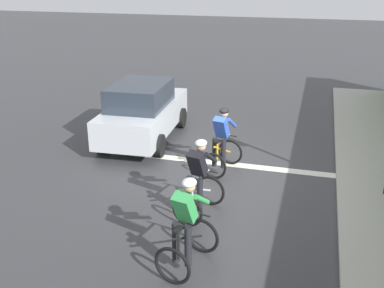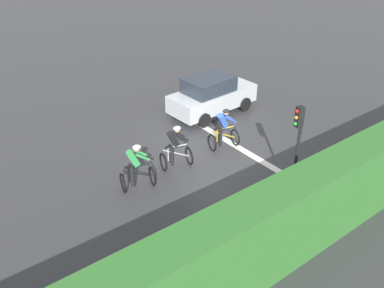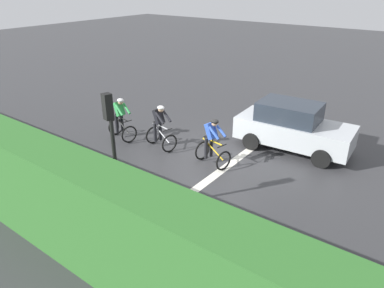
{
  "view_description": "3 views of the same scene",
  "coord_description": "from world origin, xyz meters",
  "views": [
    {
      "loc": [
        -2.25,
        10.07,
        4.82
      ],
      "look_at": [
        0.58,
        -0.03,
        0.78
      ],
      "focal_mm": 42.65,
      "sensor_mm": 36.0,
      "label": 1
    },
    {
      "loc": [
        -10.63,
        9.23,
        8.35
      ],
      "look_at": [
        -0.9,
        1.83,
        1.28
      ],
      "focal_mm": 38.85,
      "sensor_mm": 36.0,
      "label": 2
    },
    {
      "loc": [
        -9.25,
        -6.18,
        5.8
      ],
      "look_at": [
        -0.81,
        0.04,
        0.92
      ],
      "focal_mm": 33.54,
      "sensor_mm": 36.0,
      "label": 3
    }
  ],
  "objects": [
    {
      "name": "ground_plane",
      "position": [
        0.0,
        0.0,
        0.0
      ],
      "size": [
        80.0,
        80.0,
        0.0
      ],
      "primitive_type": "plane",
      "color": "#333335"
    },
    {
      "name": "road_marking_stop_line",
      "position": [
        0.0,
        -0.81,
        0.0
      ],
      "size": [
        7.0,
        0.3,
        0.01
      ],
      "primitive_type": "cube",
      "color": "silver",
      "rests_on": "ground"
    },
    {
      "name": "stone_wall_low",
      "position": [
        -5.22,
        2.0,
        0.33
      ],
      "size": [
        0.44,
        23.39,
        0.66
      ],
      "primitive_type": "cube",
      "color": "gray",
      "rests_on": "ground"
    },
    {
      "name": "car_silver",
      "position": [
        2.63,
        -1.97,
        0.87
      ],
      "size": [
        2.06,
        4.19,
        1.76
      ],
      "color": "#B7BCC1",
      "rests_on": "ground"
    },
    {
      "name": "sidewalk_kerb",
      "position": [
        -4.32,
        2.0,
        0.06
      ],
      "size": [
        2.8,
        23.39,
        0.12
      ],
      "primitive_type": "cube",
      "color": "#ADA89E",
      "rests_on": "ground"
    },
    {
      "name": "cyclist_lead",
      "position": [
        -0.39,
        3.78,
        0.8
      ],
      "size": [
        0.91,
        1.21,
        1.66
      ],
      "color": "black",
      "rests_on": "ground"
    },
    {
      "name": "hedge_wall",
      "position": [
        -5.52,
        2.0,
        1.22
      ],
      "size": [
        1.1,
        23.39,
        2.45
      ],
      "primitive_type": "cube",
      "color": "#2D6628",
      "rests_on": "ground"
    },
    {
      "name": "traffic_light_near_crossing",
      "position": [
        -3.94,
        0.19,
        2.22
      ],
      "size": [
        0.24,
        0.31,
        3.34
      ],
      "color": "black",
      "rests_on": "ground"
    },
    {
      "name": "cyclist_mid",
      "position": [
        -0.12,
        -0.29,
        0.8
      ],
      "size": [
        0.89,
        1.2,
        1.66
      ],
      "color": "black",
      "rests_on": "ground"
    },
    {
      "name": "cyclist_second",
      "position": [
        -0.13,
        2.0,
        0.8
      ],
      "size": [
        0.91,
        1.21,
        1.66
      ],
      "color": "black",
      "rests_on": "ground"
    }
  ]
}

